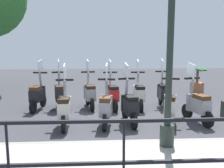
% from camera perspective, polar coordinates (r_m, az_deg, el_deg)
% --- Properties ---
extents(ground_plane, '(28.00, 28.00, 0.00)m').
position_cam_1_polar(ground_plane, '(7.08, 4.17, -7.43)').
color(ground_plane, '#38383D').
extents(fence_railing, '(0.04, 16.03, 1.07)m').
position_cam_1_polar(fence_railing, '(2.91, 15.24, -13.72)').
color(fence_railing, black).
rests_on(fence_railing, promenade_walkway).
extents(lamp_post_near, '(0.26, 0.90, 4.05)m').
position_cam_1_polar(lamp_post_near, '(4.52, 13.13, 7.94)').
color(lamp_post_near, '#232D28').
rests_on(lamp_post_near, promenade_walkway).
extents(potted_palm, '(1.06, 0.66, 1.05)m').
position_cam_1_polar(potted_palm, '(10.89, 18.87, 0.30)').
color(potted_palm, '#9E5B3D').
rests_on(potted_palm, ground_plane).
extents(scooter_near_0, '(1.21, 0.53, 1.54)m').
position_cam_1_polar(scooter_near_0, '(6.76, 18.94, -4.47)').
color(scooter_near_0, black).
rests_on(scooter_near_0, ground_plane).
extents(scooter_near_1, '(1.20, 0.54, 1.54)m').
position_cam_1_polar(scooter_near_1, '(6.48, 13.09, -4.79)').
color(scooter_near_1, black).
rests_on(scooter_near_1, ground_plane).
extents(scooter_near_2, '(1.23, 0.46, 1.54)m').
position_cam_1_polar(scooter_near_2, '(6.32, 3.98, -4.92)').
color(scooter_near_2, black).
rests_on(scooter_near_2, ground_plane).
extents(scooter_near_3, '(1.23, 0.44, 1.54)m').
position_cam_1_polar(scooter_near_3, '(6.18, -1.42, -5.21)').
color(scooter_near_3, black).
rests_on(scooter_near_3, ground_plane).
extents(scooter_near_4, '(1.23, 0.44, 1.54)m').
position_cam_1_polar(scooter_near_4, '(6.19, -10.81, -5.36)').
color(scooter_near_4, black).
rests_on(scooter_near_4, ground_plane).
extents(scooter_far_0, '(1.23, 0.44, 1.54)m').
position_cam_1_polar(scooter_far_0, '(8.17, 11.61, -1.89)').
color(scooter_far_0, black).
rests_on(scooter_far_0, ground_plane).
extents(scooter_far_1, '(1.23, 0.44, 1.54)m').
position_cam_1_polar(scooter_far_1, '(7.83, 6.18, -2.24)').
color(scooter_far_1, black).
rests_on(scooter_far_1, ground_plane).
extents(scooter_far_2, '(1.23, 0.47, 1.54)m').
position_cam_1_polar(scooter_far_2, '(7.75, 0.02, -2.29)').
color(scooter_far_2, black).
rests_on(scooter_far_2, ground_plane).
extents(scooter_far_3, '(1.22, 0.49, 1.54)m').
position_cam_1_polar(scooter_far_3, '(7.89, -5.14, -2.12)').
color(scooter_far_3, black).
rests_on(scooter_far_3, ground_plane).
extents(scooter_far_4, '(1.22, 0.48, 1.54)m').
position_cam_1_polar(scooter_far_4, '(7.95, -11.84, -2.20)').
color(scooter_far_4, black).
rests_on(scooter_far_4, ground_plane).
extents(scooter_far_5, '(1.23, 0.45, 1.54)m').
position_cam_1_polar(scooter_far_5, '(8.00, -16.60, -2.32)').
color(scooter_far_5, black).
rests_on(scooter_far_5, ground_plane).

